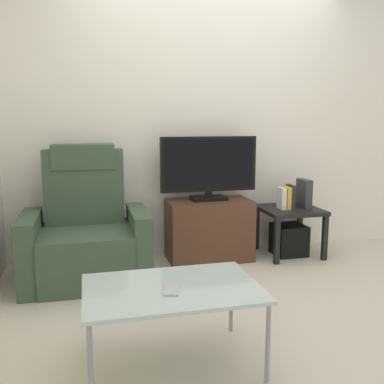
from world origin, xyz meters
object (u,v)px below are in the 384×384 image
book_rightmost (290,197)px  cell_phone (171,290)px  book_middle (286,198)px  game_console (304,193)px  coffee_table (172,292)px  tv_stand (209,230)px  subwoofer_box (289,240)px  side_table (290,215)px  television (209,167)px  book_leftmost (282,198)px  recliner_armchair (86,234)px

book_rightmost → cell_phone: bearing=-132.1°
book_middle → game_console: game_console is taller
coffee_table → tv_stand: bearing=67.6°
tv_stand → coffee_table: size_ratio=0.85×
tv_stand → cell_phone: tv_stand is taller
book_middle → game_console: size_ratio=0.78×
subwoofer_box → game_console: (0.15, 0.01, 0.44)m
book_middle → coffee_table: book_middle is taller
side_table → television: bearing=174.9°
book_rightmost → subwoofer_box: bearing=61.5°
cell_phone → book_leftmost: bearing=64.3°
game_console → television: bearing=176.3°
recliner_armchair → game_console: size_ratio=4.03×
subwoofer_box → recliner_armchair: bearing=-174.5°
subwoofer_box → tv_stand: bearing=176.3°
book_leftmost → book_middle: 0.05m
subwoofer_box → cell_phone: bearing=-131.9°
game_console → coffee_table: 2.27m
television → side_table: (0.79, -0.07, -0.48)m
television → subwoofer_box: bearing=-5.1°
side_table → book_middle: 0.19m
recliner_armchair → side_table: size_ratio=2.00×
side_table → cell_phone: (-1.47, -1.64, 0.05)m
book_rightmost → television: bearing=173.4°
subwoofer_box → cell_phone: (-1.47, -1.64, 0.29)m
game_console → coffee_table: game_console is taller
game_console → book_rightmost: bearing=-169.1°
subwoofer_box → book_middle: size_ratio=1.38×
recliner_armchair → side_table: bearing=6.6°
recliner_armchair → book_middle: bearing=6.2°
recliner_armchair → television: bearing=14.0°
coffee_table → book_leftmost: bearing=49.1°
side_table → coffee_table: size_ratio=0.60×
television → game_console: television is taller
television → side_table: 0.92m
television → book_leftmost: 0.76m
game_console → cell_phone: 2.31m
book_leftmost → game_console: 0.25m
book_middle → book_rightmost: book_rightmost is taller
tv_stand → coffee_table: 1.78m
book_middle → cell_phone: size_ratio=1.40×
game_console → cell_phone: size_ratio=1.79×
recliner_armchair → book_middle: size_ratio=5.15×
subwoofer_box → cell_phone: cell_phone is taller
side_table → subwoofer_box: 0.24m
tv_stand → book_rightmost: bearing=-5.3°
recliner_armchair → subwoofer_box: (1.89, 0.18, -0.23)m
side_table → book_rightmost: (-0.01, -0.02, 0.18)m
book_leftmost → tv_stand: bearing=174.1°
game_console → cell_phone: game_console is taller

